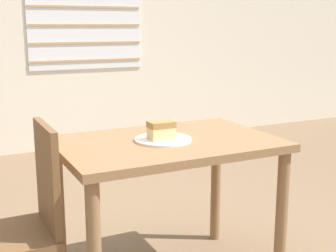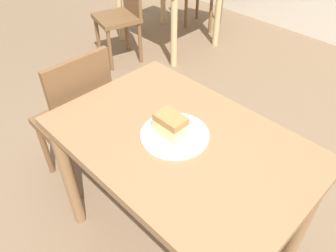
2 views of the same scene
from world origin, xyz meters
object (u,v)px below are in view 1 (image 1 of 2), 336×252
at_px(cake_slice, 161,130).
at_px(plate, 163,140).
at_px(chair_near_window, 25,223).
at_px(dining_table_near, 167,162).

bearing_deg(cake_slice, plate, 32.15).
bearing_deg(chair_near_window, plate, 95.77).
xyz_separation_m(chair_near_window, plate, (0.69, 0.07, 0.28)).
bearing_deg(plate, dining_table_near, 15.08).
bearing_deg(plate, cake_slice, -147.85).
relative_size(chair_near_window, cake_slice, 7.36).
bearing_deg(cake_slice, chair_near_window, -174.86).
distance_m(plate, cake_slice, 0.05).
relative_size(dining_table_near, chair_near_window, 1.17).
relative_size(dining_table_near, cake_slice, 8.65).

